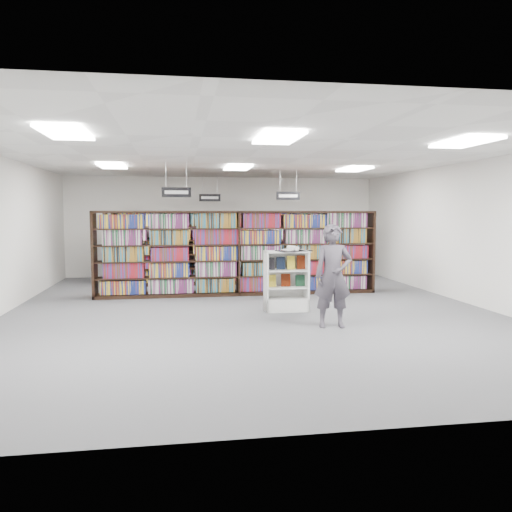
{
  "coord_description": "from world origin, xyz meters",
  "views": [
    {
      "loc": [
        -1.48,
        -10.34,
        2.06
      ],
      "look_at": [
        0.22,
        0.5,
        1.1
      ],
      "focal_mm": 35.0,
      "sensor_mm": 36.0,
      "label": 1
    }
  ],
  "objects": [
    {
      "name": "aisle_sign_left",
      "position": [
        -1.5,
        1.0,
        2.53
      ],
      "size": [
        0.65,
        0.02,
        0.8
      ],
      "color": "#B2B2B7",
      "rests_on": "ceiling"
    },
    {
      "name": "troffer_front_center",
      "position": [
        0.0,
        -3.0,
        3.16
      ],
      "size": [
        0.6,
        1.2,
        0.04
      ],
      "primitive_type": "cube",
      "color": "white",
      "rests_on": "ceiling"
    },
    {
      "name": "bookshelf_row_far",
      "position": [
        0.0,
        5.7,
        1.05
      ],
      "size": [
        7.0,
        0.6,
        2.1
      ],
      "color": "black",
      "rests_on": "floor"
    },
    {
      "name": "wall_back",
      "position": [
        0.0,
        6.0,
        1.6
      ],
      "size": [
        10.0,
        0.1,
        3.2
      ],
      "primitive_type": "cube",
      "color": "white",
      "rests_on": "ground"
    },
    {
      "name": "open_book",
      "position": [
        0.88,
        -0.29,
        1.29
      ],
      "size": [
        0.77,
        0.58,
        0.13
      ],
      "rotation": [
        0.0,
        0.0,
        0.31
      ],
      "color": "black",
      "rests_on": "endcap_display"
    },
    {
      "name": "floor",
      "position": [
        0.0,
        0.0,
        0.0
      ],
      "size": [
        12.0,
        12.0,
        0.0
      ],
      "primitive_type": "plane",
      "color": "#515257",
      "rests_on": "ground"
    },
    {
      "name": "aisle_sign_right",
      "position": [
        1.5,
        3.0,
        2.53
      ],
      "size": [
        0.65,
        0.02,
        0.8
      ],
      "color": "#B2B2B7",
      "rests_on": "ceiling"
    },
    {
      "name": "ceiling",
      "position": [
        0.0,
        0.0,
        3.2
      ],
      "size": [
        10.0,
        12.0,
        0.1
      ],
      "primitive_type": "cube",
      "color": "silver",
      "rests_on": "wall_back"
    },
    {
      "name": "bookshelf_row_near",
      "position": [
        0.0,
        2.0,
        1.05
      ],
      "size": [
        7.0,
        0.6,
        2.1
      ],
      "color": "black",
      "rests_on": "floor"
    },
    {
      "name": "troffer_back_left",
      "position": [
        -3.0,
        2.0,
        3.16
      ],
      "size": [
        0.6,
        1.2,
        0.04
      ],
      "primitive_type": "cube",
      "color": "white",
      "rests_on": "ceiling"
    },
    {
      "name": "troffer_back_center",
      "position": [
        0.0,
        2.0,
        3.16
      ],
      "size": [
        0.6,
        1.2,
        0.04
      ],
      "primitive_type": "cube",
      "color": "white",
      "rests_on": "ceiling"
    },
    {
      "name": "troffer_front_left",
      "position": [
        -3.0,
        -3.0,
        3.16
      ],
      "size": [
        0.6,
        1.2,
        0.04
      ],
      "primitive_type": "cube",
      "color": "white",
      "rests_on": "ceiling"
    },
    {
      "name": "aisle_sign_center",
      "position": [
        -0.5,
        5.0,
        2.53
      ],
      "size": [
        0.65,
        0.02,
        0.8
      ],
      "color": "#B2B2B7",
      "rests_on": "ceiling"
    },
    {
      "name": "wall_front",
      "position": [
        0.0,
        -6.0,
        1.6
      ],
      "size": [
        10.0,
        0.1,
        3.2
      ],
      "primitive_type": "cube",
      "color": "white",
      "rests_on": "ground"
    },
    {
      "name": "troffer_back_right",
      "position": [
        3.0,
        2.0,
        3.16
      ],
      "size": [
        0.6,
        1.2,
        0.04
      ],
      "primitive_type": "cube",
      "color": "white",
      "rests_on": "ceiling"
    },
    {
      "name": "bookshelf_row_mid",
      "position": [
        0.0,
        4.0,
        1.05
      ],
      "size": [
        7.0,
        0.6,
        2.1
      ],
      "color": "black",
      "rests_on": "floor"
    },
    {
      "name": "troffer_front_right",
      "position": [
        3.0,
        -3.0,
        3.16
      ],
      "size": [
        0.6,
        1.2,
        0.04
      ],
      "primitive_type": "cube",
      "color": "white",
      "rests_on": "ceiling"
    },
    {
      "name": "shopper",
      "position": [
        1.25,
        -1.81,
        0.93
      ],
      "size": [
        0.71,
        0.5,
        1.85
      ],
      "primitive_type": "imported",
      "rotation": [
        0.0,
        0.0,
        -0.09
      ],
      "color": "#443F48",
      "rests_on": "floor"
    },
    {
      "name": "endcap_display",
      "position": [
        0.75,
        -0.2,
        0.44
      ],
      "size": [
        0.9,
        0.46,
        1.26
      ],
      "rotation": [
        0.0,
        0.0,
        -0.01
      ],
      "color": "white",
      "rests_on": "floor"
    },
    {
      "name": "wall_right",
      "position": [
        5.0,
        0.0,
        1.6
      ],
      "size": [
        0.1,
        12.0,
        3.2
      ],
      "primitive_type": "cube",
      "color": "white",
      "rests_on": "ground"
    }
  ]
}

